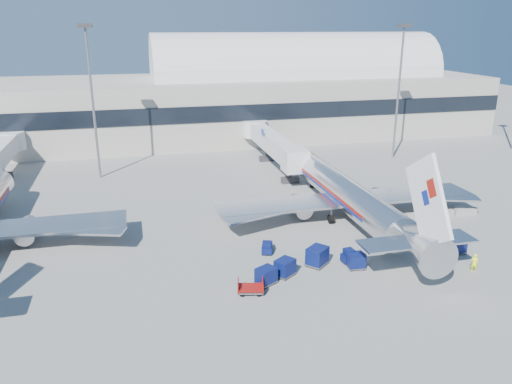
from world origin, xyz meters
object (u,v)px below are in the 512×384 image
object	(u,v)px
cart_train_b	(285,267)
cart_train_c	(266,276)
mast_west	(90,80)
tug_right	(381,238)
cart_solo_near	(356,261)
cart_solo_far	(457,246)
tug_lead	(352,256)
tug_left	(267,247)
cart_open_red	(251,289)
barrier_mid	(442,214)
airliner_main	(349,196)
barrier_far	(465,212)
mast_east	(400,72)
barrier_near	(418,216)
jetbridge_near	(271,142)
cart_train_a	(317,256)
ramp_worker	(474,263)

from	to	relation	value
cart_train_b	cart_train_c	xyz separation A→B (m)	(-2.11, -1.07, -0.04)
mast_west	tug_right	bearing A→B (deg)	-47.58
cart_solo_near	cart_solo_far	size ratio (longest dim) A/B	0.93
tug_lead	tug_left	world-z (taller)	tug_lead
cart_solo_far	cart_open_red	xyz separation A→B (m)	(-22.45, -2.64, -0.35)
mast_west	cart_train_b	distance (m)	44.09
barrier_mid	tug_right	world-z (taller)	tug_right
cart_solo_far	tug_lead	bearing A→B (deg)	164.93
cart_open_red	airliner_main	bearing A→B (deg)	56.02
barrier_far	barrier_mid	bearing A→B (deg)	180.00
mast_east	cart_train_b	xyz separation A→B (m)	(-31.80, -37.67, -13.91)
barrier_near	airliner_main	bearing A→B (deg)	162.61
jetbridge_near	cart_solo_far	size ratio (longest dim) A/B	14.55
airliner_main	mast_west	world-z (taller)	mast_west
cart_solo_near	mast_west	bearing A→B (deg)	128.59
cart_train_a	cart_solo_far	size ratio (longest dim) A/B	1.43
cart_train_b	tug_lead	bearing A→B (deg)	-28.39
mast_west	barrier_mid	bearing A→B (deg)	-34.14
airliner_main	cart_open_red	xyz separation A→B (m)	(-15.63, -14.51, -2.49)
tug_lead	cart_train_c	world-z (taller)	cart_train_c
airliner_main	cart_solo_near	distance (m)	13.45
cart_train_c	ramp_worker	size ratio (longest dim) A/B	1.23
jetbridge_near	mast_west	world-z (taller)	mast_west
tug_lead	cart_solo_near	size ratio (longest dim) A/B	1.38
tug_right	cart_train_b	distance (m)	12.96
cart_train_c	cart_open_red	xyz separation A→B (m)	(-1.72, -1.27, -0.42)
barrier_near	barrier_far	bearing A→B (deg)	0.00
barrier_far	cart_solo_near	bearing A→B (deg)	-152.76
mast_west	cart_solo_near	bearing A→B (deg)	-56.27
barrier_near	cart_solo_far	xyz separation A→B (m)	(-1.18, -9.37, 0.34)
tug_lead	cart_train_a	bearing A→B (deg)	169.42
airliner_main	cart_train_b	distance (m)	17.08
jetbridge_near	cart_solo_near	distance (m)	38.93
cart_solo_near	cart_train_c	bearing A→B (deg)	-170.10
barrier_near	tug_lead	xyz separation A→B (m)	(-12.50, -8.66, 0.24)
barrier_far	ramp_worker	world-z (taller)	ramp_worker
tug_right	barrier_mid	bearing A→B (deg)	40.04
barrier_far	cart_train_a	xyz separation A→B (m)	(-22.69, -8.38, 0.56)
cart_train_a	tug_right	bearing A→B (deg)	-19.71
jetbridge_near	cart_train_a	world-z (taller)	jetbridge_near
mast_east	jetbridge_near	bearing A→B (deg)	177.93
cart_solo_near	tug_left	bearing A→B (deg)	147.97
tug_right	cart_open_red	bearing A→B (deg)	-142.76
tug_left	cart_train_a	size ratio (longest dim) A/B	0.86
cart_open_red	barrier_mid	bearing A→B (deg)	37.18
cart_solo_near	tug_lead	bearing A→B (deg)	87.17
barrier_mid	cart_solo_near	xyz separation A→B (m)	(-15.98, -9.92, 0.33)
tug_right	cart_solo_far	size ratio (longest dim) A/B	1.19
mast_west	cart_train_b	xyz separation A→B (m)	(18.20, -37.67, -13.91)
jetbridge_near	cart_train_b	bearing A→B (deg)	-103.72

